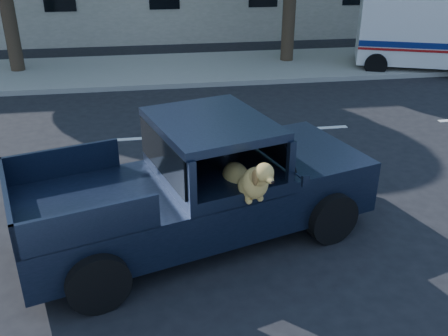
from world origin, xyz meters
name	(u,v)px	position (x,y,z in m)	size (l,w,h in m)	color
ground	(148,215)	(0.00, 0.00, 0.00)	(120.00, 120.00, 0.00)	black
far_sidewalk	(143,70)	(0.00, 9.20, 0.07)	(60.00, 4.00, 0.15)	gray
lane_stripes	(232,133)	(2.00, 3.40, 0.01)	(21.60, 0.14, 0.01)	silver
pickup_truck	(192,201)	(0.68, -0.74, 0.63)	(5.56, 3.44, 1.86)	black
mail_truck	(421,40)	(9.09, 8.09, 1.02)	(4.68, 3.36, 2.34)	silver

